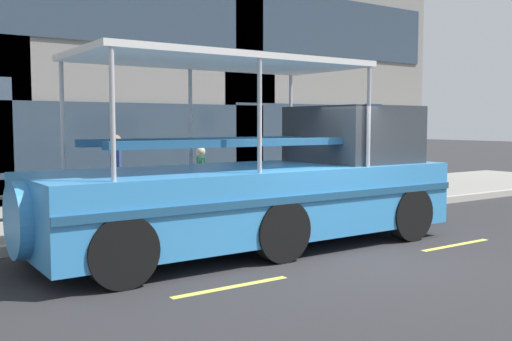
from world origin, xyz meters
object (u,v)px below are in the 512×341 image
(duck_tour_boat, at_px, (275,185))
(pedestrian_mid_right, at_px, (116,167))
(pedestrian_mid_left, at_px, (201,174))
(pedestrian_near_bow, at_px, (304,166))
(parking_sign, at_px, (372,135))

(duck_tour_boat, relative_size, pedestrian_mid_right, 5.31)
(pedestrian_mid_left, bearing_deg, pedestrian_mid_right, 153.16)
(pedestrian_near_bow, xyz_separation_m, pedestrian_mid_right, (-5.07, 0.21, 0.16))
(parking_sign, xyz_separation_m, pedestrian_near_bow, (-1.63, 0.86, -0.81))
(pedestrian_near_bow, bearing_deg, duck_tour_boat, -135.41)
(pedestrian_near_bow, height_order, pedestrian_mid_left, pedestrian_near_bow)
(pedestrian_near_bow, bearing_deg, pedestrian_mid_left, -169.84)
(pedestrian_mid_left, bearing_deg, pedestrian_near_bow, 10.16)
(parking_sign, xyz_separation_m, duck_tour_boat, (-5.09, -2.55, -0.81))
(pedestrian_near_bow, distance_m, pedestrian_mid_left, 3.49)
(parking_sign, bearing_deg, duck_tour_boat, -153.35)
(duck_tour_boat, bearing_deg, pedestrian_near_bow, 44.59)
(parking_sign, distance_m, pedestrian_near_bow, 2.01)
(duck_tour_boat, xyz_separation_m, pedestrian_mid_right, (-1.61, 3.62, 0.17))
(pedestrian_near_bow, relative_size, pedestrian_mid_left, 1.00)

